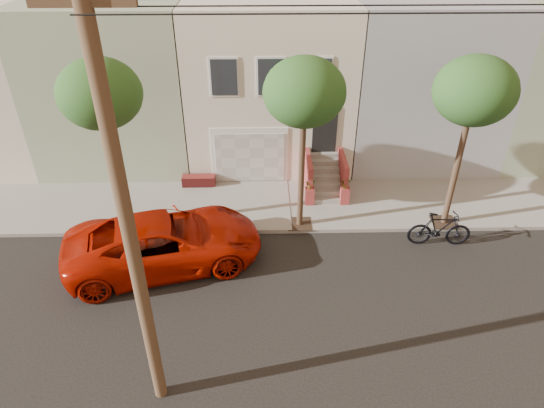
{
  "coord_description": "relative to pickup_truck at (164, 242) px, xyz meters",
  "views": [
    {
      "loc": [
        -0.38,
        -10.76,
        10.49
      ],
      "look_at": [
        -0.06,
        3.0,
        1.64
      ],
      "focal_mm": 31.36,
      "sensor_mm": 36.0,
      "label": 1
    }
  ],
  "objects": [
    {
      "name": "motorcycle",
      "position": [
        9.54,
        0.8,
        -0.23
      ],
      "size": [
        2.25,
        0.74,
        1.34
      ],
      "primitive_type": "imported",
      "rotation": [
        0.0,
        0.0,
        1.52
      ],
      "color": "black",
      "rests_on": "ground"
    },
    {
      "name": "ground",
      "position": [
        3.67,
        -1.92,
        -0.89
      ],
      "size": [
        90.0,
        90.0,
        0.0
      ],
      "primitive_type": "plane",
      "color": "black",
      "rests_on": "ground"
    },
    {
      "name": "tree_mid",
      "position": [
        4.67,
        1.98,
        4.36
      ],
      "size": [
        2.7,
        2.57,
        6.3
      ],
      "color": "#2D2116",
      "rests_on": "sidewalk"
    },
    {
      "name": "tree_right",
      "position": [
        10.17,
        1.98,
        4.36
      ],
      "size": [
        2.7,
        2.57,
        6.3
      ],
      "color": "#2D2116",
      "rests_on": "sidewalk"
    },
    {
      "name": "tree_left",
      "position": [
        -1.83,
        1.98,
        4.36
      ],
      "size": [
        2.7,
        2.57,
        6.3
      ],
      "color": "#2D2116",
      "rests_on": "sidewalk"
    },
    {
      "name": "pickup_truck",
      "position": [
        0.0,
        0.0,
        0.0
      ],
      "size": [
        6.97,
        4.46,
        1.79
      ],
      "primitive_type": "imported",
      "rotation": [
        0.0,
        0.0,
        1.82
      ],
      "color": "#A91403",
      "rests_on": "ground"
    },
    {
      "name": "sidewalk",
      "position": [
        3.67,
        3.43,
        -0.82
      ],
      "size": [
        40.0,
        3.7,
        0.15
      ],
      "primitive_type": "cube",
      "color": "gray",
      "rests_on": "ground"
    },
    {
      "name": "house_row",
      "position": [
        3.67,
        9.27,
        2.75
      ],
      "size": [
        33.1,
        11.7,
        7.0
      ],
      "color": "beige",
      "rests_on": "sidewalk"
    }
  ]
}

